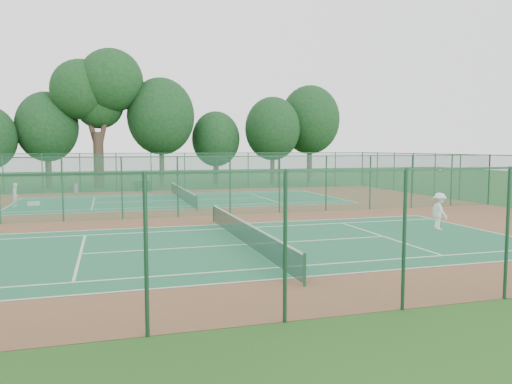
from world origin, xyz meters
TOP-DOWN VIEW (x-y plane):
  - ground at (0.00, 0.00)m, footprint 120.00×120.00m
  - red_pad at (0.00, 0.00)m, footprint 40.00×36.00m
  - court_near at (0.00, -9.00)m, footprint 23.77×10.97m
  - court_far at (0.00, 9.00)m, footprint 23.77×10.97m
  - fence_north at (0.00, 18.00)m, footprint 40.00×0.09m
  - fence_south at (0.00, -18.00)m, footprint 40.00×0.09m
  - fence_east at (20.00, 0.00)m, footprint 0.09×36.00m
  - fence_divider at (0.00, 0.00)m, footprint 40.00×0.09m
  - tennis_net_near at (0.00, -9.00)m, footprint 0.10×12.90m
  - tennis_net_far at (0.00, 9.00)m, footprint 0.10×12.90m
  - player_near at (9.98, -8.07)m, footprint 0.77×1.21m
  - player_far at (-11.38, 8.18)m, footprint 0.49×0.64m
  - trash_bin at (-8.05, 17.60)m, footprint 0.55×0.55m
  - bench at (-2.37, 17.52)m, footprint 1.56×0.91m
  - kit_bag at (-10.27, 8.35)m, footprint 0.84×0.47m
  - stray_ball_a at (7.37, -0.69)m, footprint 0.08×0.08m
  - stray_ball_b at (7.56, -0.55)m, footprint 0.06×0.06m
  - stray_ball_c at (0.43, -0.39)m, footprint 0.07×0.07m
  - big_tree at (-6.09, 23.62)m, footprint 8.88×6.50m
  - evergreen_row at (0.50, 24.25)m, footprint 39.00×5.00m

SIDE VIEW (x-z plane):
  - ground at x=0.00m, z-range 0.00..0.00m
  - evergreen_row at x=0.50m, z-range -6.00..6.00m
  - red_pad at x=0.00m, z-range 0.00..0.01m
  - court_near at x=0.00m, z-range 0.01..0.02m
  - court_far at x=0.00m, z-range 0.01..0.02m
  - stray_ball_b at x=7.56m, z-range 0.01..0.07m
  - stray_ball_c at x=0.43m, z-range 0.01..0.08m
  - stray_ball_a at x=7.37m, z-range 0.01..0.09m
  - kit_bag at x=-10.27m, z-range 0.01..0.31m
  - trash_bin at x=-8.05m, z-range 0.01..0.83m
  - bench at x=-2.37m, z-range 0.03..0.95m
  - tennis_net_near at x=0.00m, z-range 0.06..1.03m
  - tennis_net_far at x=0.00m, z-range 0.06..1.03m
  - player_far at x=-11.38m, z-range 0.02..1.59m
  - player_near at x=9.98m, z-range 0.02..1.81m
  - fence_east at x=20.00m, z-range 0.01..3.51m
  - fence_north at x=0.00m, z-range 0.01..3.51m
  - fence_south at x=0.00m, z-range 0.01..3.51m
  - fence_divider at x=0.00m, z-range 0.01..3.51m
  - big_tree at x=-6.09m, z-range 2.84..16.49m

